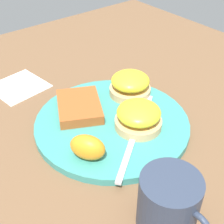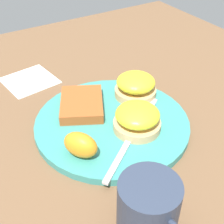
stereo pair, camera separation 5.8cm
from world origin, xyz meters
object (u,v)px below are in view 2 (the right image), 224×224
(cup, at_px, (149,209))
(sandwich_benedict_right, at_px, (136,86))
(fork, at_px, (135,129))
(sandwich_benedict_left, at_px, (137,118))
(orange_wedge, at_px, (81,145))
(hashbrown_patty, at_px, (82,104))

(cup, bearing_deg, sandwich_benedict_right, 148.12)
(fork, distance_m, cup, 0.19)
(sandwich_benedict_right, relative_size, fork, 0.42)
(sandwich_benedict_left, bearing_deg, fork, -63.09)
(orange_wedge, distance_m, fork, 0.11)
(hashbrown_patty, distance_m, orange_wedge, 0.13)
(sandwich_benedict_right, bearing_deg, cup, -31.88)
(sandwich_benedict_right, relative_size, hashbrown_patty, 0.81)
(cup, bearing_deg, orange_wedge, -174.18)
(hashbrown_patty, bearing_deg, orange_wedge, -27.54)
(orange_wedge, height_order, fork, orange_wedge)
(sandwich_benedict_left, distance_m, sandwich_benedict_right, 0.11)
(hashbrown_patty, bearing_deg, cup, -9.04)
(sandwich_benedict_left, bearing_deg, hashbrown_patty, -152.42)
(sandwich_benedict_left, height_order, fork, sandwich_benedict_left)
(hashbrown_patty, xyz_separation_m, orange_wedge, (0.12, -0.06, 0.01))
(sandwich_benedict_left, xyz_separation_m, orange_wedge, (0.01, -0.12, -0.00))
(orange_wedge, bearing_deg, cup, 5.82)
(sandwich_benedict_left, height_order, orange_wedge, sandwich_benedict_left)
(orange_wedge, distance_m, cup, 0.16)
(hashbrown_patty, relative_size, orange_wedge, 1.80)
(hashbrown_patty, distance_m, cup, 0.28)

